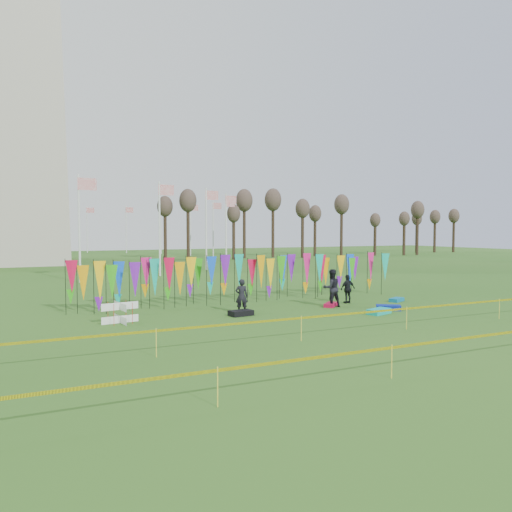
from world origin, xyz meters
name	(u,v)px	position (x,y,z in m)	size (l,w,h in m)	color
ground	(306,323)	(0.00, 0.00, 0.00)	(160.00, 160.00, 0.00)	#245116
banner_row	(246,273)	(0.28, 6.65, 1.57)	(18.64, 0.64, 2.45)	black
caution_tape_near	(343,315)	(-0.22, -2.94, 0.78)	(26.00, 0.02, 0.90)	#F1EB05
caution_tape_far	(445,342)	(-0.22, -7.78, 0.78)	(26.00, 0.02, 0.90)	#F1EB05
tree_line	(336,215)	(32.00, 44.00, 6.17)	(53.92, 1.92, 7.84)	#38281C
box_kite	(120,313)	(-7.10, 3.21, 0.45)	(0.80, 0.80, 0.89)	#BB0E0E
person_left	(242,296)	(-1.47, 3.36, 0.81)	(0.59, 0.43, 1.61)	black
person_mid	(332,288)	(3.43, 3.14, 0.96)	(0.93, 0.58, 1.92)	black
person_right	(348,289)	(4.93, 3.82, 0.76)	(0.90, 0.51, 1.53)	black
kite_bag_turquoise	(379,311)	(4.20, 0.39, 0.12)	(1.22, 0.61, 0.24)	#0CB4A8
kite_bag_blue	(389,308)	(5.37, 1.08, 0.12)	(1.15, 0.60, 0.24)	#092099
kite_bag_red	(331,305)	(3.45, 3.23, 0.10)	(1.05, 0.48, 0.19)	#BA0C3A
kite_bag_black	(241,313)	(-1.78, 2.74, 0.12)	(1.06, 0.61, 0.25)	black
kite_bag_teal	(397,300)	(7.74, 3.19, 0.10)	(1.01, 0.48, 0.19)	#0B6F9F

